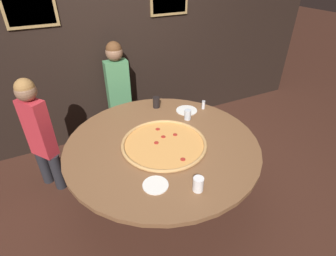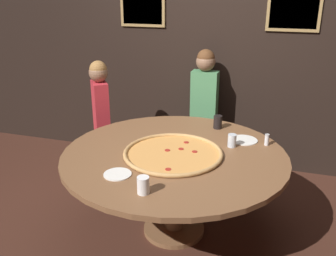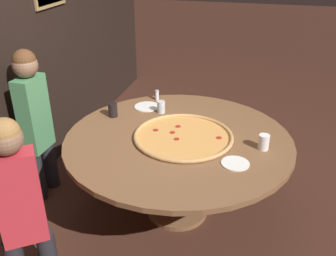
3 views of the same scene
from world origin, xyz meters
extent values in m
plane|color=#422319|center=(0.00, 0.00, 0.00)|extent=(24.00, 24.00, 0.00)
cube|color=black|center=(0.00, 1.50, 1.30)|extent=(6.40, 0.06, 2.60)
cube|color=#9E7F4C|center=(-0.80, 1.45, 1.75)|extent=(0.52, 0.02, 0.40)
cube|color=slate|center=(-0.80, 1.45, 1.75)|extent=(0.46, 0.01, 0.34)
cube|color=#9E7F4C|center=(0.80, 1.45, 1.75)|extent=(0.52, 0.02, 0.40)
cube|color=#B2A893|center=(0.80, 1.45, 1.75)|extent=(0.46, 0.01, 0.34)
cylinder|color=brown|center=(0.00, 0.00, 0.72)|extent=(1.79, 1.79, 0.04)
cylinder|color=brown|center=(0.00, 0.00, 0.35)|extent=(0.16, 0.16, 0.70)
cylinder|color=brown|center=(0.00, 0.00, 0.02)|extent=(0.52, 0.52, 0.04)
cylinder|color=#E0994C|center=(0.00, -0.04, 0.75)|extent=(0.75, 0.75, 0.01)
torus|color=tan|center=(0.00, -0.04, 0.76)|extent=(0.79, 0.79, 0.03)
cylinder|color=#A8281E|center=(0.05, 0.20, 0.75)|extent=(0.04, 0.04, 0.00)
cylinder|color=#A8281E|center=(0.04, -0.31, 0.75)|extent=(0.04, 0.04, 0.00)
cylinder|color=#A8281E|center=(0.04, 0.06, 0.75)|extent=(0.04, 0.04, 0.00)
cylinder|color=#A8281E|center=(-0.06, 0.00, 0.75)|extent=(0.04, 0.04, 0.00)
cylinder|color=#A8281E|center=(0.16, 0.04, 0.75)|extent=(0.04, 0.04, 0.00)
cylinder|color=black|center=(0.23, 0.64, 0.80)|extent=(0.08, 0.08, 0.12)
cylinder|color=white|center=(-0.02, -0.65, 0.80)|extent=(0.08, 0.08, 0.12)
cylinder|color=silver|center=(0.42, 0.26, 0.79)|extent=(0.07, 0.07, 0.11)
cylinder|color=white|center=(-0.28, -0.47, 0.74)|extent=(0.20, 0.20, 0.01)
cylinder|color=white|center=(0.50, 0.42, 0.74)|extent=(0.23, 0.23, 0.01)
cylinder|color=silver|center=(0.69, 0.37, 0.78)|extent=(0.04, 0.04, 0.08)
cylinder|color=#B7B7BC|center=(0.69, 0.37, 0.83)|extent=(0.04, 0.04, 0.01)
cylinder|color=#232328|center=(0.08, 1.26, 0.24)|extent=(0.13, 0.13, 0.47)
cylinder|color=#232328|center=(-0.13, 1.26, 0.24)|extent=(0.13, 0.13, 0.47)
cube|color=#4C8C59|center=(-0.03, 1.26, 0.80)|extent=(0.29, 0.16, 0.66)
sphere|color=#8C664C|center=(-0.03, 1.26, 1.24)|extent=(0.20, 0.20, 0.20)
sphere|color=brown|center=(-0.03, 1.26, 1.27)|extent=(0.19, 0.19, 0.19)
cylinder|color=#232328|center=(-0.96, 0.66, 0.22)|extent=(0.17, 0.17, 0.44)
cylinder|color=#232328|center=(-1.08, 0.82, 0.22)|extent=(0.17, 0.17, 0.44)
cube|color=red|center=(-1.02, 0.74, 0.76)|extent=(0.27, 0.30, 0.62)
sphere|color=#8C664C|center=(-1.02, 0.74, 1.16)|extent=(0.19, 0.19, 0.19)
sphere|color=#9E703D|center=(-1.02, 0.74, 1.20)|extent=(0.18, 0.18, 0.18)
camera|label=1|loc=(-0.82, -1.78, 2.19)|focal=28.00mm
camera|label=2|loc=(0.75, -2.61, 1.99)|focal=40.00mm
camera|label=3|loc=(-2.53, -0.58, 2.15)|focal=40.00mm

